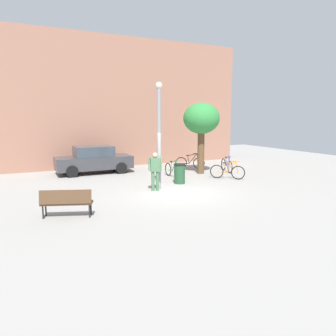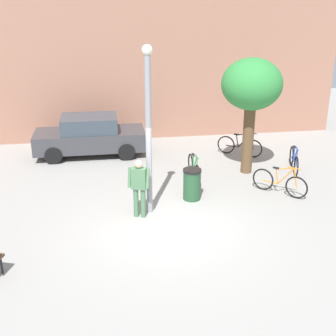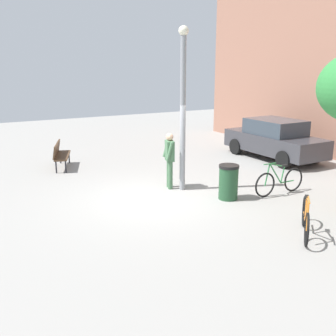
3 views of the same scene
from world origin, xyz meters
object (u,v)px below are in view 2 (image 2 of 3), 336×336
(trash_bin, at_px, (192,184))
(bicycle_black, at_px, (240,146))
(person_by_lamppost, at_px, (139,185))
(parked_car_charcoal, at_px, (90,136))
(bicycle_green, at_px, (194,169))
(lamppost, at_px, (148,125))
(bicycle_blue, at_px, (294,160))
(bicycle_orange, at_px, (280,182))
(plaza_tree, at_px, (252,87))

(trash_bin, bearing_deg, bicycle_black, 53.95)
(person_by_lamppost, relative_size, parked_car_charcoal, 0.40)
(bicycle_green, xyz_separation_m, trash_bin, (-0.39, -1.52, 0.10))
(lamppost, relative_size, bicycle_blue, 2.65)
(bicycle_orange, bearing_deg, plaza_tree, 101.94)
(bicycle_green, bearing_deg, parked_car_charcoal, 138.06)
(person_by_lamppost, bearing_deg, bicycle_orange, 10.97)
(bicycle_green, bearing_deg, trash_bin, -104.29)
(plaza_tree, relative_size, bicycle_blue, 2.25)
(plaza_tree, xyz_separation_m, trash_bin, (-2.36, -1.92, -2.52))
(person_by_lamppost, relative_size, trash_bin, 1.73)
(bicycle_orange, height_order, trash_bin, same)
(bicycle_orange, relative_size, bicycle_green, 0.73)
(bicycle_orange, height_order, parked_car_charcoal, parked_car_charcoal)
(plaza_tree, height_order, parked_car_charcoal, plaza_tree)
(lamppost, relative_size, person_by_lamppost, 2.78)
(bicycle_green, bearing_deg, person_by_lamppost, -130.16)
(lamppost, bearing_deg, person_by_lamppost, -139.99)
(bicycle_green, relative_size, trash_bin, 1.87)
(plaza_tree, distance_m, bicycle_black, 3.17)
(plaza_tree, height_order, bicycle_black, plaza_tree)
(parked_car_charcoal, bearing_deg, plaza_tree, -26.58)
(bicycle_black, xyz_separation_m, bicycle_blue, (1.39, -1.87, 0.00))
(person_by_lamppost, distance_m, bicycle_black, 6.34)
(person_by_lamppost, height_order, bicycle_blue, person_by_lamppost)
(plaza_tree, distance_m, bicycle_blue, 3.13)
(lamppost, bearing_deg, plaza_tree, 34.68)
(bicycle_blue, bearing_deg, lamppost, -155.70)
(lamppost, relative_size, bicycle_black, 3.07)
(bicycle_black, bearing_deg, bicycle_orange, -88.38)
(lamppost, distance_m, trash_bin, 2.56)
(bicycle_orange, distance_m, bicycle_green, 2.86)
(bicycle_blue, relative_size, trash_bin, 1.81)
(bicycle_black, distance_m, bicycle_green, 3.13)
(person_by_lamppost, height_order, bicycle_green, person_by_lamppost)
(plaza_tree, height_order, bicycle_green, plaza_tree)
(lamppost, xyz_separation_m, trash_bin, (1.36, 0.66, -2.07))
(person_by_lamppost, bearing_deg, lamppost, 40.01)
(bicycle_blue, relative_size, parked_car_charcoal, 0.42)
(bicycle_blue, xyz_separation_m, bicycle_green, (-3.67, -0.27, 0.00))
(lamppost, distance_m, bicycle_black, 6.30)
(bicycle_black, relative_size, bicycle_blue, 0.86)
(lamppost, distance_m, bicycle_blue, 6.34)
(bicycle_blue, bearing_deg, bicycle_green, -175.85)
(bicycle_black, xyz_separation_m, trash_bin, (-2.67, -3.66, 0.10))
(lamppost, distance_m, parked_car_charcoal, 5.83)
(bicycle_orange, bearing_deg, person_by_lamppost, -169.03)
(bicycle_orange, bearing_deg, lamppost, -171.72)
(person_by_lamppost, height_order, bicycle_orange, person_by_lamppost)
(bicycle_black, height_order, parked_car_charcoal, parked_car_charcoal)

